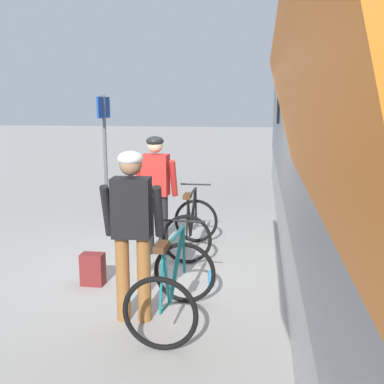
% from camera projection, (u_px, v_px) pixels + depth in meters
% --- Properties ---
extents(ground_plane, '(80.00, 80.00, 0.00)m').
position_uv_depth(ground_plane, '(166.00, 268.00, 6.12)').
color(ground_plane, '#A09E99').
extents(cyclist_near_in_dark, '(0.63, 0.34, 1.76)m').
position_uv_depth(cyclist_near_in_dark, '(132.00, 222.00, 4.45)').
color(cyclist_near_in_dark, '#935B2D').
rests_on(cyclist_near_in_dark, ground).
extents(cyclist_far_in_red, '(0.62, 0.32, 1.76)m').
position_uv_depth(cyclist_far_in_red, '(156.00, 185.00, 6.51)').
color(cyclist_far_in_red, '#232328').
rests_on(cyclist_far_in_red, ground).
extents(bicycle_near_teal, '(0.76, 1.10, 0.99)m').
position_uv_depth(bicycle_near_teal, '(173.00, 287.00, 4.48)').
color(bicycle_near_teal, black).
rests_on(bicycle_near_teal, ground).
extents(bicycle_far_black, '(0.73, 1.08, 0.99)m').
position_uv_depth(bicycle_far_black, '(192.00, 227.00, 6.70)').
color(bicycle_far_black, black).
rests_on(bicycle_far_black, ground).
extents(backpack_on_platform, '(0.28, 0.18, 0.40)m').
position_uv_depth(backpack_on_platform, '(93.00, 269.00, 5.52)').
color(backpack_on_platform, maroon).
rests_on(backpack_on_platform, ground).
extents(water_bottle_near_the_bikes, '(0.07, 0.07, 0.21)m').
position_uv_depth(water_bottle_near_the_bikes, '(211.00, 279.00, 5.47)').
color(water_bottle_near_the_bikes, '#338CCC').
rests_on(water_bottle_near_the_bikes, ground).
extents(platform_sign_post, '(0.08, 0.70, 2.40)m').
position_uv_depth(platform_sign_post, '(104.00, 133.00, 9.49)').
color(platform_sign_post, '#595B60').
rests_on(platform_sign_post, ground).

